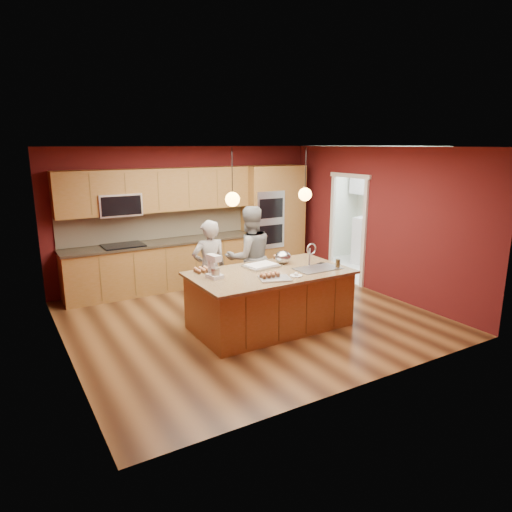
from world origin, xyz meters
TOP-DOWN VIEW (x-y plane):
  - floor at (0.00, 0.00)m, footprint 5.50×5.50m
  - ceiling at (0.00, 0.00)m, footprint 5.50×5.50m
  - wall_back at (0.00, 2.50)m, footprint 5.50×0.00m
  - wall_front at (0.00, -2.50)m, footprint 5.50×0.00m
  - wall_left at (-2.75, 0.00)m, footprint 0.00×5.00m
  - wall_right at (2.75, 0.00)m, footprint 0.00×5.00m
  - cabinet_run at (-0.68, 2.25)m, footprint 3.74×0.64m
  - oven_column at (1.85, 2.19)m, footprint 1.30×0.62m
  - doorway_trim at (2.73, 0.80)m, footprint 0.08×1.11m
  - laundry_room at (4.35, 1.20)m, footprint 2.60×2.70m
  - pendant_left at (-0.53, -0.45)m, footprint 0.20×0.20m
  - pendant_right at (0.71, -0.45)m, footprint 0.20×0.20m
  - island at (0.11, -0.46)m, footprint 2.39×1.34m
  - person_left at (-0.48, 0.47)m, footprint 0.60×0.41m
  - person_right at (0.26, 0.47)m, footprint 0.92×0.76m
  - stand_mixer at (-0.77, -0.32)m, footprint 0.21×0.27m
  - sheet_cake at (0.11, -0.17)m, footprint 0.55×0.43m
  - cooling_rack at (-0.06, -0.83)m, footprint 0.51×0.44m
  - mixing_bowl at (0.53, -0.15)m, footprint 0.25×0.25m
  - plate at (0.28, -0.85)m, footprint 0.18×0.18m
  - tumbler at (1.11, -0.80)m, footprint 0.07×0.07m
  - phone at (1.04, -0.48)m, footprint 0.15×0.10m
  - cupcakes_left at (-0.80, 0.05)m, footprint 0.23×0.23m
  - cupcakes_rack at (-0.10, -0.75)m, footprint 0.30×0.15m
  - cupcakes_right at (0.67, 0.09)m, footprint 0.24×0.24m
  - washer at (4.21, 0.76)m, footprint 0.77×0.78m
  - dryer at (4.20, 1.57)m, footprint 0.86×0.87m

SIDE VIEW (x-z plane):
  - floor at x=0.00m, z-range 0.00..0.00m
  - island at x=0.11m, z-range -0.18..1.08m
  - washer at x=4.21m, z-range 0.00..1.01m
  - dryer at x=4.20m, z-range 0.00..1.09m
  - person_left at x=-0.48m, z-range 0.00..1.58m
  - person_right at x=0.26m, z-range 0.00..1.75m
  - phone at x=1.04m, z-range 0.88..0.89m
  - plate at x=0.28m, z-range 0.88..0.89m
  - cooling_rack at x=-0.06m, z-range 0.88..0.90m
  - sheet_cake at x=0.11m, z-range 0.88..0.92m
  - cupcakes_left at x=-0.80m, z-range 0.88..0.95m
  - cupcakes_right at x=0.67m, z-range 0.88..0.95m
  - cupcakes_rack at x=-0.10m, z-range 0.90..0.96m
  - tumbler at x=1.11m, z-range 0.88..1.02m
  - mixing_bowl at x=0.53m, z-range 0.87..1.09m
  - cabinet_run at x=-0.68m, z-range -0.17..2.13m
  - stand_mixer at x=-0.77m, z-range 0.86..1.19m
  - doorway_trim at x=2.73m, z-range -0.05..2.15m
  - oven_column at x=1.85m, z-range 0.00..2.30m
  - wall_back at x=0.00m, z-range -1.40..4.10m
  - wall_front at x=0.00m, z-range -1.40..4.10m
  - wall_left at x=-2.75m, z-range -1.15..3.85m
  - wall_right at x=2.75m, z-range -1.15..3.85m
  - laundry_room at x=4.35m, z-range 0.60..3.30m
  - pendant_left at x=-0.53m, z-range 1.60..2.40m
  - pendant_right at x=0.71m, z-range 1.60..2.40m
  - ceiling at x=0.00m, z-range 2.70..2.70m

